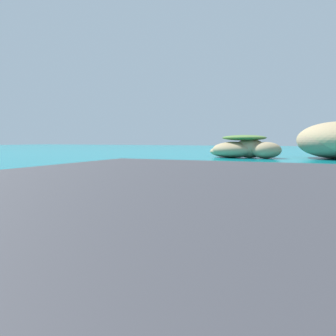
{
  "coord_description": "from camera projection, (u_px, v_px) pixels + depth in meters",
  "views": [
    {
      "loc": [
        11.75,
        -3.64,
        3.47
      ],
      "look_at": [
        0.97,
        18.69,
        1.39
      ],
      "focal_mm": 35.66,
      "sensor_mm": 36.0,
      "label": 1
    }
  ],
  "objects": [
    {
      "name": "islet_small",
      "position": [
        243.0,
        148.0,
        65.61
      ],
      "size": [
        15.38,
        9.29,
        4.47
      ],
      "color": "#9E8966",
      "rests_on": "ground"
    }
  ]
}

